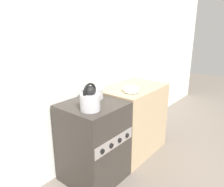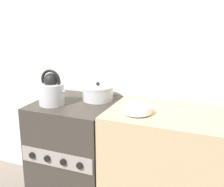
{
  "view_description": "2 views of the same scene",
  "coord_description": "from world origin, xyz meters",
  "px_view_note": "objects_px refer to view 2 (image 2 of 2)",
  "views": [
    {
      "loc": [
        -1.41,
        -1.12,
        1.56
      ],
      "look_at": [
        0.28,
        0.26,
        0.87
      ],
      "focal_mm": 35.0,
      "sensor_mm": 36.0,
      "label": 1
    },
    {
      "loc": [
        1.06,
        -1.58,
        1.52
      ],
      "look_at": [
        0.3,
        0.25,
        0.94
      ],
      "focal_mm": 50.0,
      "sensor_mm": 36.0,
      "label": 2
    }
  ],
  "objects_px": {
    "stove": "(77,155)",
    "kettle": "(52,91)",
    "enamel_bowl": "(138,109)",
    "cooking_pot": "(98,93)"
  },
  "relations": [
    {
      "from": "kettle",
      "to": "enamel_bowl",
      "type": "xyz_separation_m",
      "value": [
        0.63,
        -0.0,
        -0.05
      ]
    },
    {
      "from": "stove",
      "to": "enamel_bowl",
      "type": "distance_m",
      "value": 0.69
    },
    {
      "from": "kettle",
      "to": "cooking_pot",
      "type": "bearing_deg",
      "value": 41.16
    },
    {
      "from": "stove",
      "to": "cooking_pot",
      "type": "height_order",
      "value": "cooking_pot"
    },
    {
      "from": "stove",
      "to": "cooking_pot",
      "type": "xyz_separation_m",
      "value": [
        0.13,
        0.12,
        0.47
      ]
    },
    {
      "from": "cooking_pot",
      "to": "stove",
      "type": "bearing_deg",
      "value": -136.1
    },
    {
      "from": "stove",
      "to": "kettle",
      "type": "xyz_separation_m",
      "value": [
        -0.13,
        -0.1,
        0.51
      ]
    },
    {
      "from": "kettle",
      "to": "stove",
      "type": "bearing_deg",
      "value": 38.11
    },
    {
      "from": "cooking_pot",
      "to": "enamel_bowl",
      "type": "bearing_deg",
      "value": -30.77
    },
    {
      "from": "enamel_bowl",
      "to": "stove",
      "type": "bearing_deg",
      "value": 168.55
    }
  ]
}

